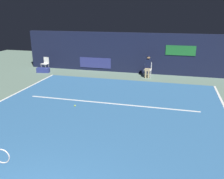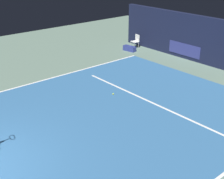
{
  "view_description": "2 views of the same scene",
  "coord_description": "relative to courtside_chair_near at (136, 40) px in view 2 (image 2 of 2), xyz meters",
  "views": [
    {
      "loc": [
        2.61,
        -2.39,
        3.86
      ],
      "look_at": [
        0.24,
        6.78,
        0.82
      ],
      "focal_mm": 38.85,
      "sensor_mm": 36.0,
      "label": 1
    },
    {
      "loc": [
        8.35,
        -1.75,
        5.84
      ],
      "look_at": [
        -0.25,
        5.54,
        0.9
      ],
      "focal_mm": 50.84,
      "sensor_mm": 36.0,
      "label": 2
    }
  ],
  "objects": [
    {
      "name": "ground_plane",
      "position": [
        6.02,
        -7.35,
        -0.5
      ],
      "size": [
        29.48,
        29.48,
        0.0
      ],
      "primitive_type": "plane",
      "color": "slate"
    },
    {
      "name": "court_surface",
      "position": [
        6.02,
        -7.35,
        -0.5
      ],
      "size": [
        9.79,
        12.21,
        0.01
      ],
      "primitive_type": "cube",
      "color": "#336699",
      "rests_on": "ground"
    },
    {
      "name": "line_sideline_left",
      "position": [
        10.86,
        -7.35,
        -0.49
      ],
      "size": [
        0.1,
        12.21,
        0.01
      ],
      "primitive_type": "cube",
      "color": "white",
      "rests_on": "court_surface"
    },
    {
      "name": "line_sideline_right",
      "position": [
        1.17,
        -7.35,
        -0.49
      ],
      "size": [
        0.1,
        12.21,
        0.01
      ],
      "primitive_type": "cube",
      "color": "white",
      "rests_on": "court_surface"
    },
    {
      "name": "line_service",
      "position": [
        6.02,
        -5.22,
        -0.49
      ],
      "size": [
        7.64,
        0.1,
        0.01
      ],
      "primitive_type": "cube",
      "color": "white",
      "rests_on": "court_surface"
    },
    {
      "name": "courtside_chair_near",
      "position": [
        0.0,
        0.0,
        0.0
      ],
      "size": [
        0.5,
        0.48,
        0.88
      ],
      "color": "white",
      "rests_on": "ground"
    },
    {
      "name": "tennis_ball",
      "position": [
        4.68,
        -5.93,
        -0.46
      ],
      "size": [
        0.07,
        0.07,
        0.07
      ],
      "primitive_type": "sphere",
      "color": "#CCE033",
      "rests_on": "court_surface"
    },
    {
      "name": "equipment_bag",
      "position": [
        0.23,
        -0.76,
        -0.34
      ],
      "size": [
        0.88,
        0.45,
        0.32
      ],
      "primitive_type": "cube",
      "rotation": [
        0.0,
        0.0,
        0.16
      ],
      "color": "navy",
      "rests_on": "ground"
    }
  ]
}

